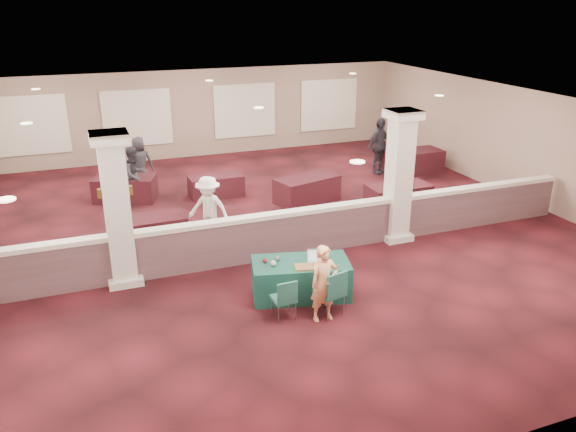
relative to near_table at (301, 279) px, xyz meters
name	(u,v)px	position (x,y,z in m)	size (l,w,h in m)	color
ground	(261,233)	(0.26, 3.33, -0.37)	(16.00, 16.00, 0.00)	#471118
wall_back	(193,114)	(0.26, 11.33, 1.23)	(16.00, 0.04, 3.20)	#876D5D
wall_front	(467,353)	(0.26, -4.67, 1.23)	(16.00, 0.04, 3.20)	#876D5D
wall_right	(521,144)	(8.26, 3.33, 1.23)	(0.04, 16.00, 3.20)	#876D5D
ceiling	(259,107)	(0.26, 3.33, 2.83)	(16.00, 16.00, 0.02)	white
partition_wall	(281,234)	(0.26, 1.83, 0.20)	(15.60, 0.28, 1.10)	#533838
column_left	(117,209)	(-3.24, 1.83, 1.27)	(0.72, 0.72, 3.20)	silver
column_right	(399,175)	(3.26, 1.83, 1.27)	(0.72, 0.72, 3.20)	silver
sconce_left	(100,193)	(-3.52, 1.83, 1.63)	(0.12, 0.12, 0.18)	brown
sconce_right	(130,190)	(-2.96, 1.83, 1.63)	(0.12, 0.12, 0.18)	brown
near_table	(301,279)	(0.00, 0.00, 0.00)	(1.91, 0.95, 0.73)	#0F3937
conf_chair_main	(333,290)	(0.25, -0.96, 0.19)	(0.58, 0.58, 0.94)	#1C5448
conf_chair_side	(285,296)	(-0.61, -0.76, 0.12)	(0.43, 0.43, 0.82)	#1C5448
woman	(324,284)	(0.06, -0.98, 0.37)	(0.53, 0.35, 1.47)	#FC9F6D
far_table_front_left	(151,231)	(-2.44, 3.63, -0.02)	(1.69, 0.85, 0.69)	black
far_table_front_center	(307,189)	(2.26, 5.11, 0.01)	(1.84, 0.92, 0.75)	black
far_table_front_right	(398,197)	(4.42, 3.63, -0.01)	(1.75, 0.88, 0.71)	black
far_table_back_left	(125,189)	(-2.69, 7.12, -0.01)	(1.75, 0.87, 0.71)	black
far_table_back_center	(216,186)	(-0.10, 6.53, -0.05)	(1.59, 0.79, 0.64)	black
far_table_back_right	(413,162)	(6.76, 6.53, 0.02)	(1.93, 0.97, 0.78)	black
attendee_a	(135,175)	(-2.40, 6.84, 0.46)	(0.79, 0.44, 1.65)	black
attendee_b	(209,209)	(-1.06, 3.33, 0.45)	(1.05, 0.48, 1.64)	silver
attendee_c	(379,146)	(5.64, 6.94, 0.57)	(1.10, 0.53, 1.88)	black
attendee_d	(140,163)	(-2.10, 8.16, 0.45)	(0.80, 0.44, 1.63)	black
laptop_base	(316,262)	(0.28, -0.12, 0.38)	(0.33, 0.23, 0.02)	silver
laptop_screen	(315,254)	(0.31, -0.01, 0.50)	(0.33, 0.01, 0.22)	silver
screen_glow	(315,255)	(0.31, -0.01, 0.48)	(0.30, 0.00, 0.19)	silver
knitting	(305,267)	(-0.01, -0.26, 0.38)	(0.40, 0.30, 0.03)	#C46B1F
yarn_cream	(273,263)	(-0.56, 0.03, 0.42)	(0.11, 0.11, 0.11)	beige
yarn_red	(265,261)	(-0.67, 0.21, 0.42)	(0.10, 0.10, 0.10)	maroon
yarn_grey	(277,258)	(-0.41, 0.22, 0.42)	(0.10, 0.10, 0.10)	#4A4A4E
scissors	(336,266)	(0.57, -0.43, 0.37)	(0.12, 0.03, 0.01)	red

